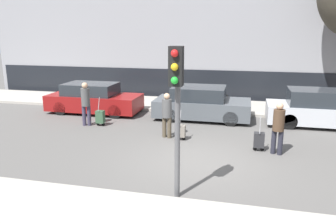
{
  "coord_description": "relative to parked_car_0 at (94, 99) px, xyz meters",
  "views": [
    {
      "loc": [
        1.2,
        -8.9,
        3.65
      ],
      "look_at": [
        -1.32,
        1.8,
        0.95
      ],
      "focal_mm": 35.0,
      "sensor_mm": 36.0,
      "label": 1
    }
  ],
  "objects": [
    {
      "name": "parked_car_2",
      "position": [
        9.76,
        0.02,
        0.03
      ],
      "size": [
        4.27,
        1.73,
        1.45
      ],
      "color": "#B7BABF",
      "rests_on": "ground_plane"
    },
    {
      "name": "parked_bicycle",
      "position": [
        5.17,
        1.98,
        -0.15
      ],
      "size": [
        1.77,
        0.06,
        0.96
      ],
      "color": "black",
      "rests_on": "sidewalk_far"
    },
    {
      "name": "sidewalk_far",
      "position": [
        5.52,
        2.29,
        -0.58
      ],
      "size": [
        28.0,
        3.0,
        0.12
      ],
      "color": "#A39E93",
      "rests_on": "ground_plane"
    },
    {
      "name": "pedestrian_left",
      "position": [
        0.68,
        -2.08,
        0.35
      ],
      "size": [
        0.35,
        0.34,
        1.73
      ],
      "rotation": [
        0.0,
        0.0,
        3.31
      ],
      "color": "#383347",
      "rests_on": "ground_plane"
    },
    {
      "name": "pedestrian_center",
      "position": [
        4.15,
        -2.83,
        0.26
      ],
      "size": [
        0.34,
        0.34,
        1.6
      ],
      "rotation": [
        0.0,
        0.0,
        2.86
      ],
      "color": "#4C4233",
      "rests_on": "ground_plane"
    },
    {
      "name": "parked_car_0",
      "position": [
        0.0,
        0.0,
        0.0
      ],
      "size": [
        4.23,
        1.74,
        1.36
      ],
      "color": "maroon",
      "rests_on": "ground_plane"
    },
    {
      "name": "trolley_center",
      "position": [
        4.67,
        -2.99,
        -0.32
      ],
      "size": [
        0.34,
        0.29,
        1.07
      ],
      "color": "slate",
      "rests_on": "ground_plane"
    },
    {
      "name": "traffic_light",
      "position": [
        5.37,
        -7.07,
        1.78
      ],
      "size": [
        0.28,
        0.47,
        3.37
      ],
      "color": "#515154",
      "rests_on": "ground_plane"
    },
    {
      "name": "ground_plane",
      "position": [
        5.52,
        -4.71,
        -0.64
      ],
      "size": [
        80.0,
        80.0,
        0.0
      ],
      "primitive_type": "plane",
      "color": "#565451"
    },
    {
      "name": "trolley_left",
      "position": [
        1.22,
        -1.99,
        -0.28
      ],
      "size": [
        0.34,
        0.29,
        1.16
      ],
      "color": "#335138",
      "rests_on": "ground_plane"
    },
    {
      "name": "pedestrian_right",
      "position": [
        7.79,
        -3.65,
        0.27
      ],
      "size": [
        0.34,
        0.34,
        1.61
      ],
      "rotation": [
        0.0,
        0.0,
        -0.33
      ],
      "color": "#23232D",
      "rests_on": "ground_plane"
    },
    {
      "name": "parked_car_1",
      "position": [
        4.98,
        0.01,
        0.01
      ],
      "size": [
        4.02,
        1.88,
        1.4
      ],
      "color": "#4C5156",
      "rests_on": "ground_plane"
    },
    {
      "name": "trolley_right",
      "position": [
        7.27,
        -3.47,
        -0.29
      ],
      "size": [
        0.34,
        0.29,
        1.13
      ],
      "color": "#262628",
      "rests_on": "ground_plane"
    }
  ]
}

